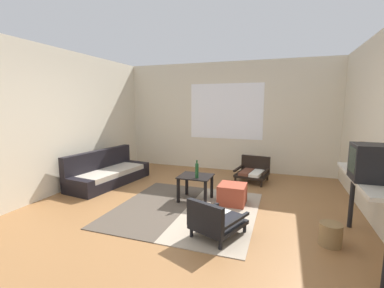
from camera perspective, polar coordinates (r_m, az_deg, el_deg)
ground_plane at (r=4.14m, az=-2.03°, el=-15.18°), size 7.80×7.80×0.00m
far_wall_with_window at (r=6.74m, az=7.42°, el=5.85°), size 5.60×0.13×2.70m
side_wall_left at (r=5.58m, az=-27.35°, el=4.37°), size 0.12×6.60×2.70m
area_rug at (r=4.35m, az=-1.34°, el=-13.89°), size 2.20×2.22×0.01m
couch at (r=5.90m, az=-17.84°, el=-6.12°), size 0.94×1.90×0.69m
coffee_table at (r=4.61m, az=0.76°, el=-8.07°), size 0.56×0.49×0.45m
armchair_by_window at (r=5.94m, az=13.04°, el=-5.64°), size 0.73×0.72×0.52m
armchair_striped_foreground at (r=3.46m, az=5.04°, el=-16.19°), size 0.73×0.79×0.51m
ottoman_orange at (r=4.56m, az=8.72°, el=-10.69°), size 0.44×0.44×0.34m
console_shelf at (r=3.50m, az=34.05°, el=-7.72°), size 0.40×1.47×0.89m
crt_television at (r=3.30m, az=35.10°, el=-3.38°), size 0.45×0.36×0.38m
clay_vase at (r=3.85m, az=32.79°, el=-2.83°), size 0.24×0.24×0.33m
glass_bottle at (r=4.42m, az=1.06°, el=-5.72°), size 0.06×0.06×0.30m
wicker_basket at (r=3.71m, az=27.80°, el=-16.91°), size 0.26×0.26×0.27m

